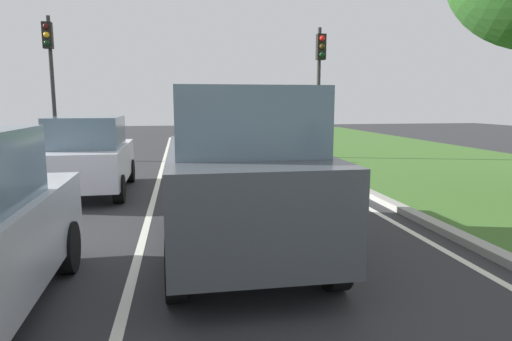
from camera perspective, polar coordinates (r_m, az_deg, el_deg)
ground_plane at (r=11.39m, az=-9.18°, el=-1.91°), size 60.00×60.00×0.00m
lane_line_center at (r=11.41m, az=-12.70°, el=-1.98°), size 0.12×32.00×0.01m
lane_line_right_edge at (r=11.97m, az=8.32°, el=-1.36°), size 0.12×32.00×0.01m
grass_verge_right at (r=14.26m, az=27.39°, el=-0.52°), size 9.00×48.00×0.06m
curb_right at (r=12.12m, az=10.57°, el=-1.01°), size 0.24×48.00×0.12m
car_suv_ahead at (r=6.14m, az=-2.27°, el=0.09°), size 1.98×4.51×2.28m
car_hatchback_far at (r=10.86m, az=-20.74°, el=1.82°), size 1.79×3.73×1.78m
traffic_light_near_right at (r=16.48m, az=8.26°, el=12.63°), size 0.32×0.50×4.76m
traffic_light_overhead_left at (r=17.59m, az=-25.12°, el=12.42°), size 0.32×0.50×5.11m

